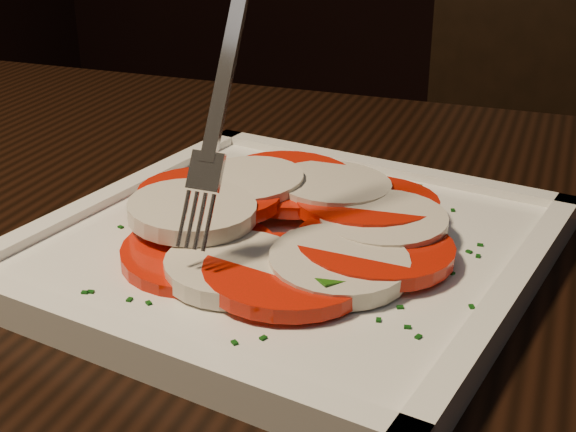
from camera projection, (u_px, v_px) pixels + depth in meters
table at (239, 410)px, 0.51m from camera, size 1.24×0.86×0.75m
chair at (554, 216)px, 1.08m from camera, size 0.44×0.44×0.93m
plate at (288, 250)px, 0.48m from camera, size 0.32×0.32×0.01m
caprese_salad at (288, 222)px, 0.48m from camera, size 0.22×0.23×0.03m
fork at (231, 86)px, 0.43m from camera, size 0.04×0.09×0.15m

